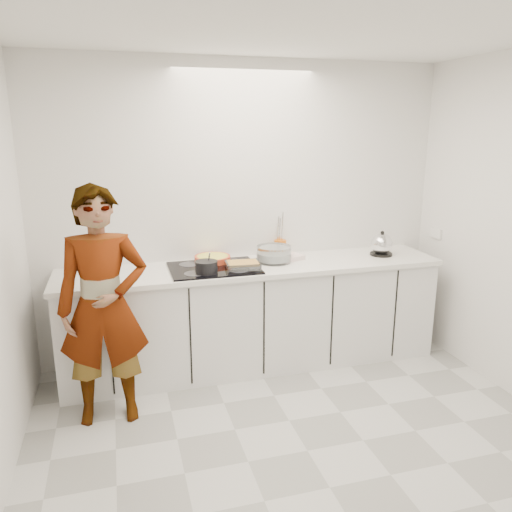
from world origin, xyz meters
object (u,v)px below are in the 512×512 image
object	(u,v)px
mixing_bowl	(274,255)
utensil_crock	(280,248)
hob	(214,268)
tart_dish	(212,258)
saucepan	(206,267)
cook	(103,307)
kettle	(382,245)
baking_dish	(243,265)

from	to	relation	value
mixing_bowl	utensil_crock	bearing A→B (deg)	58.94
utensil_crock	hob	bearing A→B (deg)	-156.91
hob	tart_dish	size ratio (longest dim) A/B	1.78
saucepan	cook	size ratio (longest dim) A/B	0.11
tart_dish	cook	distance (m)	1.12
hob	kettle	xyz separation A→B (m)	(1.55, 0.02, 0.09)
utensil_crock	tart_dish	bearing A→B (deg)	-170.37
baking_dish	mixing_bowl	size ratio (longest dim) A/B	0.82
baking_dish	cook	size ratio (longest dim) A/B	0.17
hob	cook	world-z (taller)	cook
hob	tart_dish	bearing A→B (deg)	82.42
mixing_bowl	kettle	xyz separation A→B (m)	(1.01, -0.05, 0.03)
tart_dish	kettle	xyz separation A→B (m)	(1.52, -0.15, 0.05)
hob	tart_dish	xyz separation A→B (m)	(0.02, 0.18, 0.03)
saucepan	utensil_crock	size ratio (longest dim) A/B	1.31
hob	baking_dish	bearing A→B (deg)	-23.29
mixing_bowl	utensil_crock	size ratio (longest dim) A/B	2.55
mixing_bowl	hob	bearing A→B (deg)	-172.43
saucepan	mixing_bowl	size ratio (longest dim) A/B	0.51
tart_dish	cook	bearing A→B (deg)	-143.25
hob	tart_dish	world-z (taller)	tart_dish
baking_dish	cook	xyz separation A→B (m)	(-1.09, -0.40, -0.11)
tart_dish	saucepan	world-z (taller)	saucepan
mixing_bowl	utensil_crock	xyz separation A→B (m)	(0.13, 0.21, 0.00)
mixing_bowl	kettle	bearing A→B (deg)	-2.78
cook	mixing_bowl	bearing A→B (deg)	23.80
tart_dish	saucepan	distance (m)	0.34
kettle	cook	world-z (taller)	cook
saucepan	kettle	size ratio (longest dim) A/B	0.70
hob	baking_dish	distance (m)	0.24
hob	baking_dish	xyz separation A→B (m)	(0.22, -0.10, 0.04)
utensil_crock	saucepan	bearing A→B (deg)	-150.20
tart_dish	baking_dish	distance (m)	0.34
baking_dish	kettle	size ratio (longest dim) A/B	1.13
hob	cook	distance (m)	1.00
hob	cook	xyz separation A→B (m)	(-0.87, -0.49, -0.08)
baking_dish	utensil_crock	world-z (taller)	utensil_crock
kettle	cook	xyz separation A→B (m)	(-2.42, -0.51, -0.16)
hob	saucepan	size ratio (longest dim) A/B	4.02
hob	utensil_crock	xyz separation A→B (m)	(0.67, 0.29, 0.06)
mixing_bowl	cook	xyz separation A→B (m)	(-1.41, -0.56, -0.13)
tart_dish	utensil_crock	distance (m)	0.66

